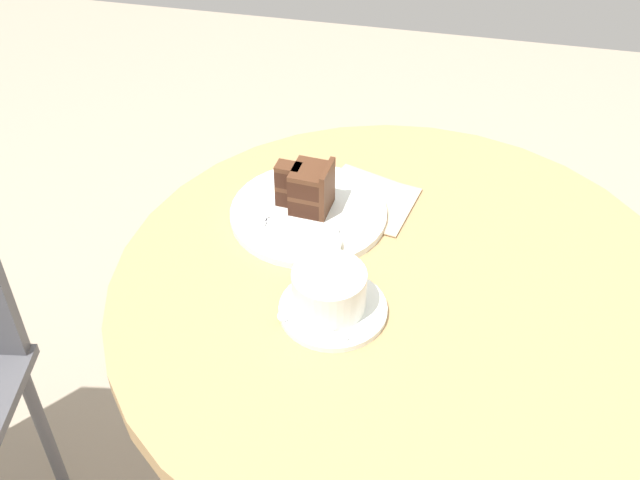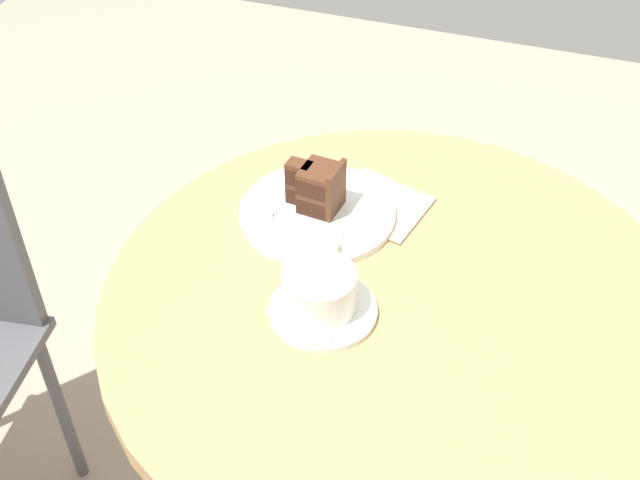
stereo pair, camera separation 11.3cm
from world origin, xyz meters
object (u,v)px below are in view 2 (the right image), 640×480
coffee_cup (320,288)px  napkin (377,205)px  teaspoon (290,320)px  cake_plate (317,213)px  fork (286,219)px  saucer (323,310)px  cake_slice (318,187)px

coffee_cup → napkin: bearing=-2.6°
teaspoon → cake_plate: size_ratio=0.42×
coffee_cup → napkin: size_ratio=0.75×
cake_plate → fork: size_ratio=1.64×
saucer → coffee_cup: coffee_cup is taller
cake_plate → saucer: bearing=-158.4°
cake_plate → coffee_cup: bearing=-159.5°
saucer → napkin: saucer is taller
cake_slice → teaspoon: bearing=-169.5°
coffee_cup → fork: size_ratio=0.91×
saucer → cake_slice: 0.22m
saucer → teaspoon: size_ratio=1.46×
saucer → coffee_cup: bearing=53.6°
cake_plate → napkin: 0.10m
coffee_cup → napkin: 0.24m
cake_plate → cake_slice: 0.04m
teaspoon → cake_plate: (0.23, 0.04, -0.01)m
saucer → fork: 0.19m
saucer → cake_plate: bearing=21.6°
cake_plate → napkin: (0.05, -0.08, -0.00)m
cake_slice → napkin: cake_slice is taller
saucer → cake_plate: size_ratio=0.61×
fork → napkin: 0.15m
saucer → fork: fork is taller
teaspoon → fork: size_ratio=0.68×
cake_slice → fork: cake_slice is taller
cake_slice → napkin: bearing=-61.3°
teaspoon → napkin: 0.28m
coffee_cup → teaspoon: 0.06m
teaspoon → napkin: teaspoon is taller
saucer → fork: (0.15, 0.11, 0.01)m
teaspoon → fork: 0.20m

